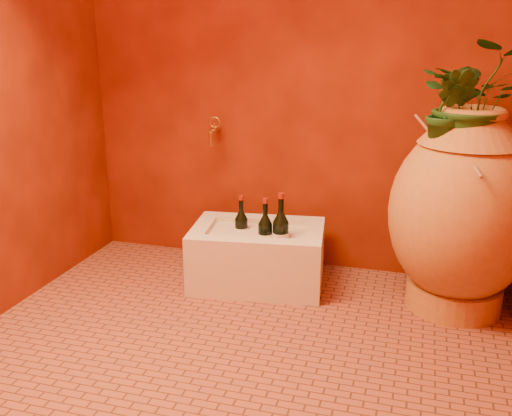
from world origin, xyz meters
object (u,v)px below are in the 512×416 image
(wine_bottle_a, at_px, (241,230))
(wall_tap, at_px, (214,130))
(amphora, at_px, (462,213))
(wine_bottle_c, at_px, (265,236))
(stone_basin, at_px, (258,257))
(wine_bottle_b, at_px, (281,236))

(wine_bottle_a, height_order, wall_tap, wall_tap)
(amphora, bearing_deg, wine_bottle_a, 178.64)
(wine_bottle_a, bearing_deg, amphora, -1.36)
(wine_bottle_a, bearing_deg, wall_tap, 134.15)
(amphora, distance_m, wine_bottle_a, 1.13)
(amphora, distance_m, wine_bottle_c, 0.98)
(stone_basin, height_order, wine_bottle_c, wine_bottle_c)
(wine_bottle_b, xyz_separation_m, wine_bottle_c, (-0.08, 0.00, -0.01))
(wine_bottle_b, bearing_deg, stone_basin, 161.55)
(wine_bottle_b, relative_size, wall_tap, 2.25)
(amphora, xyz_separation_m, stone_basin, (-1.01, -0.01, -0.34))
(wine_bottle_c, xyz_separation_m, wall_tap, (-0.39, 0.32, 0.49))
(amphora, bearing_deg, stone_basin, -179.68)
(wine_bottle_a, relative_size, wine_bottle_b, 0.85)
(stone_basin, distance_m, wine_bottle_b, 0.21)
(amphora, height_order, wine_bottle_a, amphora)
(wine_bottle_b, height_order, wine_bottle_c, wine_bottle_b)
(amphora, xyz_separation_m, wine_bottle_a, (-1.11, 0.03, -0.21))
(wine_bottle_a, distance_m, wine_bottle_b, 0.25)
(wall_tap, bearing_deg, amphora, -11.34)
(amphora, bearing_deg, wine_bottle_c, -176.98)
(wine_bottle_a, distance_m, wine_bottle_c, 0.17)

